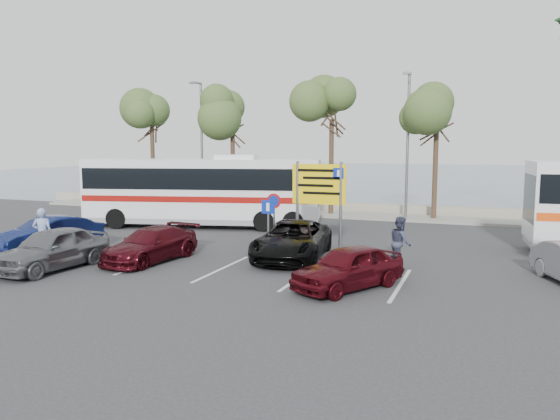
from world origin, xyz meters
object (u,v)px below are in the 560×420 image
(direction_sign, at_px, (319,191))
(coach_bus_left, at_px, (203,194))
(car_silver_a, at_px, (52,248))
(pedestrian_near, at_px, (43,234))
(car_blue, at_px, (49,235))
(pedestrian_far, at_px, (400,242))
(street_lamp_left, at_px, (201,139))
(street_lamp_right, at_px, (408,138))
(suv_black, at_px, (292,240))
(car_red, at_px, (348,267))
(car_maroon, at_px, (151,245))

(direction_sign, xyz_separation_m, coach_bus_left, (-7.50, 4.11, -0.69))
(car_silver_a, xyz_separation_m, pedestrian_near, (-1.52, 1.15, 0.24))
(car_blue, height_order, pedestrian_near, pedestrian_near)
(direction_sign, bearing_deg, pedestrian_near, -150.34)
(car_blue, bearing_deg, pedestrian_far, 25.27)
(street_lamp_left, xyz_separation_m, coach_bus_left, (3.50, -6.22, -2.85))
(street_lamp_right, distance_m, car_blue, 19.08)
(suv_black, bearing_deg, car_blue, -173.43)
(car_blue, xyz_separation_m, car_red, (12.50, -1.20, -0.05))
(street_lamp_right, height_order, car_red, street_lamp_right)
(car_silver_a, height_order, pedestrian_near, pedestrian_near)
(car_blue, relative_size, suv_black, 0.84)
(car_red, relative_size, pedestrian_far, 2.11)
(street_lamp_right, xyz_separation_m, car_maroon, (-7.20, -14.35, -3.99))
(car_maroon, height_order, suv_black, suv_black)
(street_lamp_left, xyz_separation_m, car_maroon, (5.80, -14.35, -3.99))
(car_red, bearing_deg, direction_sign, 145.14)
(car_maroon, height_order, pedestrian_near, pedestrian_near)
(street_lamp_left, distance_m, street_lamp_right, 13.00)
(car_blue, height_order, car_red, car_blue)
(coach_bus_left, bearing_deg, direction_sign, -28.69)
(car_silver_a, xyz_separation_m, car_red, (10.10, 1.15, -0.08))
(suv_black, bearing_deg, coach_bus_left, 133.38)
(direction_sign, bearing_deg, street_lamp_left, 136.83)
(car_silver_a, distance_m, suv_black, 8.47)
(direction_sign, distance_m, car_blue, 10.91)
(pedestrian_near, bearing_deg, car_silver_a, 115.60)
(street_lamp_right, distance_m, direction_sign, 10.73)
(street_lamp_right, height_order, suv_black, street_lamp_right)
(direction_sign, xyz_separation_m, car_silver_a, (-7.60, -6.34, -1.70))
(car_silver_a, relative_size, car_red, 1.12)
(street_lamp_left, bearing_deg, car_blue, -86.00)
(street_lamp_right, distance_m, suv_black, 12.90)
(street_lamp_right, relative_size, suv_black, 1.58)
(pedestrian_near, bearing_deg, coach_bus_left, -127.32)
(street_lamp_left, height_order, pedestrian_far, street_lamp_left)
(direction_sign, xyz_separation_m, car_maroon, (-5.20, -4.03, -1.82))
(pedestrian_far, bearing_deg, street_lamp_right, -15.11)
(car_blue, relative_size, pedestrian_far, 2.37)
(street_lamp_right, xyz_separation_m, car_blue, (-12.00, -14.31, -3.90))
(car_red, bearing_deg, coach_bus_left, 166.55)
(car_maroon, xyz_separation_m, pedestrian_far, (8.72, 2.19, 0.29))
(car_blue, xyz_separation_m, pedestrian_near, (0.88, -1.21, 0.27))
(car_blue, bearing_deg, street_lamp_left, 110.23)
(street_lamp_right, bearing_deg, pedestrian_far, -82.88)
(street_lamp_left, distance_m, coach_bus_left, 7.68)
(coach_bus_left, distance_m, car_blue, 8.53)
(coach_bus_left, bearing_deg, street_lamp_right, 33.19)
(street_lamp_left, relative_size, pedestrian_near, 4.13)
(car_silver_a, bearing_deg, street_lamp_right, 64.43)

